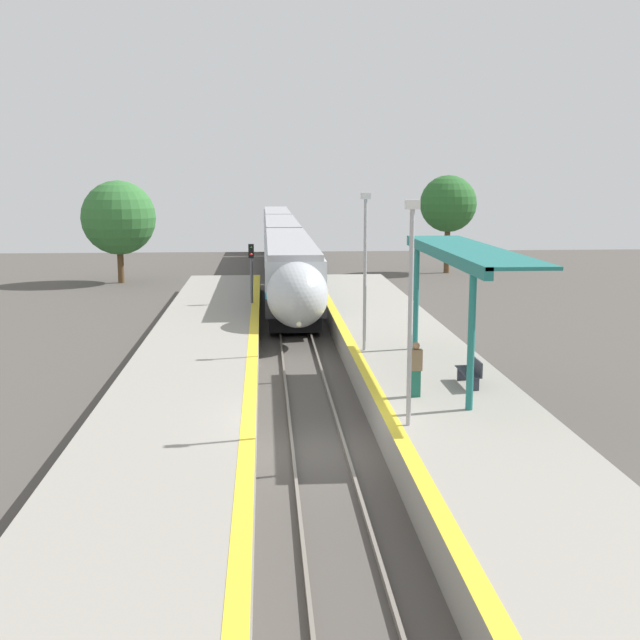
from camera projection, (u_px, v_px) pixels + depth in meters
The scene contains 14 objects.
ground_plane at pixel (319, 453), 21.72m from camera, with size 120.00×120.00×0.00m, color #4C4742.
rail_left at pixel (293, 451), 21.66m from camera, with size 0.08×90.00×0.15m, color slate.
rail_right at pixel (346, 450), 21.76m from camera, with size 0.08×90.00×0.15m, color slate.
train at pixel (282, 242), 64.60m from camera, with size 2.84×64.13×3.94m.
platform_right at pixel (465, 432), 21.91m from camera, with size 4.63×64.00×1.03m.
platform_left at pixel (172, 439), 21.36m from camera, with size 4.51×64.00×1.03m.
platform_bench at pixel (471, 370), 24.75m from camera, with size 0.44×1.69×0.89m.
person_waiting at pixel (416, 369), 23.42m from camera, with size 0.36×0.22×1.63m.
railway_signal at pixel (251, 275), 40.84m from camera, with size 0.28×0.28×4.05m.
lamppost_near at pixel (411, 300), 20.26m from camera, with size 0.36×0.20×5.82m.
lamppost_mid at pixel (365, 262), 29.33m from camera, with size 0.36×0.20×5.82m.
station_canopy at pixel (459, 257), 25.55m from camera, with size 2.02×11.03×4.15m.
background_tree_left at pixel (119, 218), 56.03m from camera, with size 5.18×5.18×7.19m.
background_tree_right at pixel (448, 204), 61.88m from camera, with size 4.37×4.37×7.56m.
Camera 1 is at (-1.43, -20.70, 7.38)m, focal length 45.00 mm.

